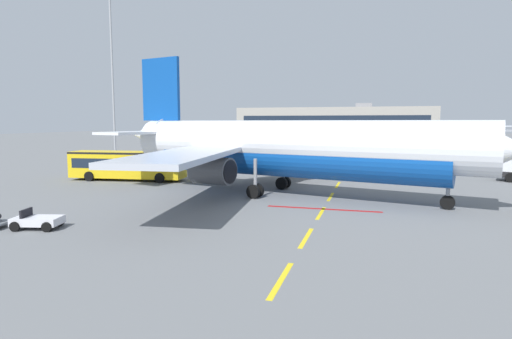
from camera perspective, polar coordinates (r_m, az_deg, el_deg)
apron_paint_markings at (r=44.36m, az=11.28°, el=-1.54°), size 8.00×93.30×0.01m
airliner_foreground at (r=35.16m, az=4.00°, el=2.97°), size 34.50×33.67×12.20m
apron_shuttle_bus at (r=45.99m, az=-16.95°, el=0.78°), size 12.24×3.95×3.00m
apron_light_mast_near at (r=83.36m, az=-18.92°, el=14.58°), size 1.80×1.80×30.18m
terminal_satellite at (r=168.07m, az=10.52°, el=6.25°), size 73.86×18.96×13.09m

